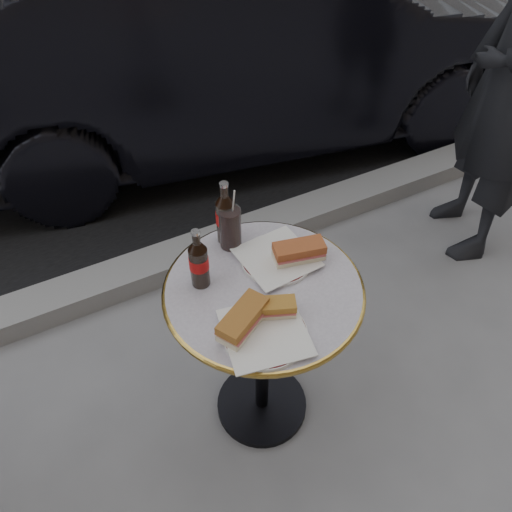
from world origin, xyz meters
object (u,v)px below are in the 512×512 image
plate_left (265,334)px  cola_bottle_right (225,212)px  parked_car (243,39)px  cola_bottle_left (198,258)px  plate_right (277,259)px  cola_glass (230,228)px  bistro_table (263,355)px

plate_left → cola_bottle_right: bearing=79.5°
cola_bottle_right → parked_car: parked_car is taller
plate_left → cola_bottle_left: 0.29m
plate_right → cola_bottle_right: size_ratio=0.99×
plate_right → parked_car: size_ratio=0.06×
plate_left → parked_car: (0.97, 2.07, -0.09)m
cola_glass → cola_bottle_right: bearing=91.4°
cola_bottle_left → cola_bottle_right: cola_bottle_right is taller
cola_bottle_right → cola_glass: size_ratio=1.55×
plate_left → cola_glass: 0.39m
plate_right → parked_car: (0.80, 1.83, -0.09)m
plate_left → plate_right: bearing=54.3°
plate_left → parked_car: bearing=64.9°
cola_bottle_left → parked_car: 2.10m
plate_right → cola_bottle_left: 0.27m
bistro_table → plate_right: 0.39m
cola_bottle_left → parked_car: (1.05, 1.81, -0.19)m
plate_right → cola_bottle_left: size_ratio=1.08×
plate_right → cola_glass: 0.18m
plate_left → cola_bottle_right: (0.08, 0.41, 0.11)m
cola_bottle_left → cola_glass: bearing=35.4°
bistro_table → cola_bottle_right: bearing=92.0°
cola_bottle_right → parked_car: 1.90m
plate_left → cola_bottle_right: size_ratio=1.03×
cola_bottle_left → cola_bottle_right: (0.15, 0.14, 0.01)m
plate_right → parked_car: parked_car is taller
plate_right → cola_glass: size_ratio=1.54×
plate_right → cola_bottle_right: 0.22m
plate_right → cola_bottle_left: bearing=174.6°
cola_bottle_left → cola_bottle_right: size_ratio=0.92×
plate_right → cola_bottle_left: cola_bottle_left is taller
bistro_table → plate_left: (-0.08, -0.16, 0.37)m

